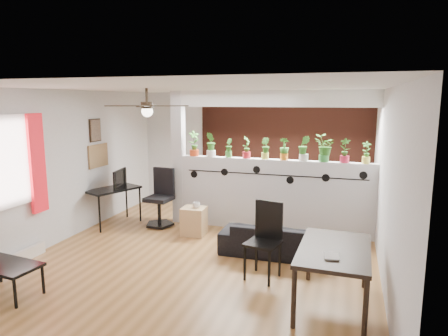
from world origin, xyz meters
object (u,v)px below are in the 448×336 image
at_px(potted_plant_0, 194,143).
at_px(potted_plant_9, 366,152).
at_px(potted_plant_6, 304,148).
at_px(folding_chair, 266,233).
at_px(potted_plant_7, 324,147).
at_px(potted_plant_4, 265,148).
at_px(potted_plant_3, 247,146).
at_px(computer_desk, 113,192).
at_px(office_chair, 161,201).
at_px(dining_table, 334,254).
at_px(potted_plant_5, 284,148).
at_px(cube_shelf, 194,221).
at_px(potted_plant_2, 229,147).
at_px(ceiling_fan, 147,108).
at_px(sofa, 276,240).
at_px(coffee_table, 6,267).
at_px(cup, 196,205).
at_px(potted_plant_1, 211,144).
at_px(potted_plant_8, 345,149).

bearing_deg(potted_plant_0, potted_plant_9, 0.00).
height_order(potted_plant_6, folding_chair, potted_plant_6).
bearing_deg(potted_plant_7, potted_plant_4, -180.00).
height_order(potted_plant_3, potted_plant_9, potted_plant_3).
xyz_separation_m(computer_desk, office_chair, (0.91, 0.22, -0.17)).
height_order(potted_plant_4, dining_table, potted_plant_4).
xyz_separation_m(potted_plant_3, potted_plant_5, (0.70, -0.00, -0.01)).
bearing_deg(potted_plant_6, potted_plant_3, 180.00).
bearing_deg(potted_plant_3, cube_shelf, -139.48).
relative_size(potted_plant_6, cube_shelf, 0.89).
bearing_deg(potted_plant_2, ceiling_fan, -111.86).
bearing_deg(sofa, potted_plant_2, -46.05).
xyz_separation_m(potted_plant_0, potted_plant_5, (1.76, -0.00, -0.04)).
height_order(sofa, cube_shelf, cube_shelf).
height_order(potted_plant_4, potted_plant_6, potted_plant_6).
bearing_deg(folding_chair, potted_plant_7, 72.83).
relative_size(potted_plant_5, computer_desk, 0.36).
bearing_deg(coffee_table, ceiling_fan, 56.44).
height_order(potted_plant_2, computer_desk, potted_plant_2).
xyz_separation_m(sofa, office_chair, (-2.40, 0.79, 0.24)).
xyz_separation_m(cup, coffee_table, (-1.45, -2.82, -0.20)).
height_order(potted_plant_0, computer_desk, potted_plant_0).
bearing_deg(ceiling_fan, folding_chair, -5.66).
relative_size(potted_plant_5, sofa, 0.24).
relative_size(potted_plant_1, potted_plant_9, 1.22).
xyz_separation_m(potted_plant_6, cube_shelf, (-1.85, -0.68, -1.33)).
relative_size(potted_plant_2, dining_table, 0.27).
relative_size(potted_plant_1, dining_table, 0.35).
bearing_deg(potted_plant_8, potted_plant_1, 180.00).
relative_size(potted_plant_7, potted_plant_9, 1.25).
xyz_separation_m(potted_plant_5, cube_shelf, (-1.50, -0.68, -1.31)).
distance_m(potted_plant_3, cube_shelf, 1.69).
xyz_separation_m(potted_plant_2, folding_chair, (1.14, -1.98, -0.92)).
relative_size(potted_plant_4, cube_shelf, 0.77).
relative_size(potted_plant_7, computer_desk, 0.42).
bearing_deg(office_chair, potted_plant_8, 6.32).
bearing_deg(folding_chair, potted_plant_4, 102.50).
bearing_deg(cup, potted_plant_0, 114.02).
distance_m(potted_plant_1, cup, 1.24).
xyz_separation_m(ceiling_fan, coffee_table, (-1.13, -1.70, -1.95)).
bearing_deg(computer_desk, potted_plant_4, 11.65).
relative_size(office_chair, dining_table, 0.82).
distance_m(potted_plant_3, potted_plant_6, 1.05).
xyz_separation_m(potted_plant_8, computer_desk, (-4.28, -0.59, -0.92)).
bearing_deg(potted_plant_8, potted_plant_0, 180.00).
relative_size(potted_plant_1, sofa, 0.28).
bearing_deg(potted_plant_5, potted_plant_7, 0.00).
distance_m(potted_plant_2, potted_plant_6, 1.41).
bearing_deg(potted_plant_4, potted_plant_6, 0.00).
distance_m(potted_plant_9, folding_chair, 2.56).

